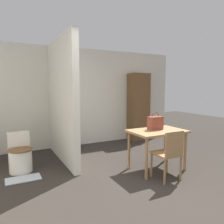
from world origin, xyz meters
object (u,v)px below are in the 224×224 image
at_px(wooden_chair, 169,153).
at_px(wooden_cabinet, 138,107).
at_px(toilet, 20,155).
at_px(handbag, 155,123).
at_px(dining_table, 157,135).

relative_size(wooden_chair, wooden_cabinet, 0.44).
distance_m(wooden_chair, toilet, 2.64).
bearing_deg(wooden_chair, handbag, 76.41).
height_order(toilet, handbag, handbag).
height_order(toilet, wooden_cabinet, wooden_cabinet).
relative_size(toilet, wooden_cabinet, 0.35).
bearing_deg(handbag, toilet, 155.09).
distance_m(dining_table, toilet, 2.53).
relative_size(handbag, wooden_cabinet, 0.17).
relative_size(dining_table, toilet, 1.47).
distance_m(handbag, wooden_cabinet, 2.28).
xyz_separation_m(wooden_chair, wooden_cabinet, (1.16, 2.56, 0.49)).
bearing_deg(wooden_cabinet, handbag, -116.73).
relative_size(toilet, handbag, 2.09).
height_order(wooden_chair, handbag, handbag).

